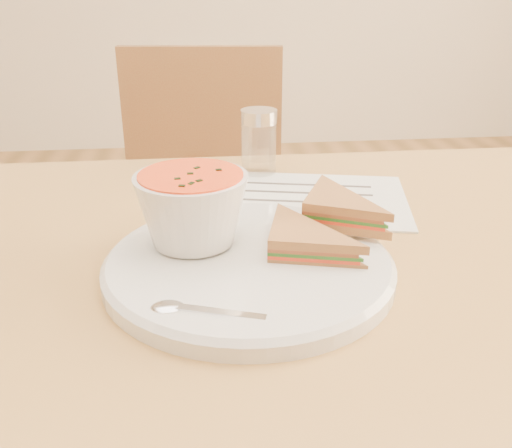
{
  "coord_description": "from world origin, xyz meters",
  "views": [
    {
      "loc": [
        -0.11,
        -0.62,
        1.05
      ],
      "look_at": [
        -0.05,
        -0.06,
        0.8
      ],
      "focal_mm": 40.0,
      "sensor_mm": 36.0,
      "label": 1
    }
  ],
  "objects": [
    {
      "name": "sandwich_half_b",
      "position": [
        0.0,
        -0.03,
        0.79
      ],
      "size": [
        0.14,
        0.14,
        0.03
      ],
      "primitive_type": null,
      "rotation": [
        0.0,
        0.0,
        -0.43
      ],
      "color": "#A8723B",
      "rests_on": "plate"
    },
    {
      "name": "condiment_shaker",
      "position": [
        -0.02,
        0.25,
        0.8
      ],
      "size": [
        0.06,
        0.06,
        0.1
      ],
      "primitive_type": null,
      "rotation": [
        0.0,
        0.0,
        -0.14
      ],
      "color": "silver",
      "rests_on": "dining_table"
    },
    {
      "name": "spoon",
      "position": [
        -0.1,
        -0.18,
        0.77
      ],
      "size": [
        0.16,
        0.08,
        0.01
      ],
      "primitive_type": null,
      "rotation": [
        0.0,
        0.0,
        -0.3
      ],
      "color": "silver",
      "rests_on": "plate"
    },
    {
      "name": "soup_bowl",
      "position": [
        -0.12,
        -0.04,
        0.81
      ],
      "size": [
        0.16,
        0.16,
        0.09
      ],
      "primitive_type": null,
      "rotation": [
        0.0,
        0.0,
        -0.32
      ],
      "color": "silver",
      "rests_on": "plate"
    },
    {
      "name": "chair_far",
      "position": [
        -0.11,
        0.61,
        0.44
      ],
      "size": [
        0.43,
        0.43,
        0.89
      ],
      "primitive_type": null,
      "rotation": [
        0.0,
        0.0,
        3.04
      ],
      "color": "brown",
      "rests_on": "floor"
    },
    {
      "name": "plate",
      "position": [
        -0.06,
        -0.08,
        0.76
      ],
      "size": [
        0.38,
        0.38,
        0.02
      ],
      "primitive_type": null,
      "rotation": [
        0.0,
        0.0,
        -0.26
      ],
      "color": "silver",
      "rests_on": "dining_table"
    },
    {
      "name": "paper_menu",
      "position": [
        0.04,
        0.13,
        0.75
      ],
      "size": [
        0.32,
        0.26,
        0.0
      ],
      "primitive_type": null,
      "rotation": [
        0.0,
        0.0,
        -0.21
      ],
      "color": "silver",
      "rests_on": "dining_table"
    },
    {
      "name": "sandwich_half_a",
      "position": [
        -0.05,
        -0.1,
        0.78
      ],
      "size": [
        0.13,
        0.13,
        0.03
      ],
      "primitive_type": null,
      "rotation": [
        0.0,
        0.0,
        -0.25
      ],
      "color": "#A8723B",
      "rests_on": "plate"
    }
  ]
}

